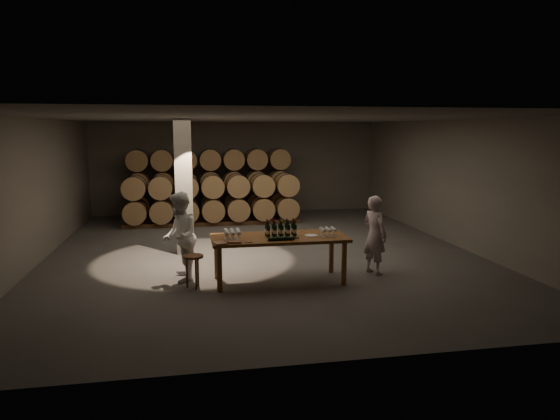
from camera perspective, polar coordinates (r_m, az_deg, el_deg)
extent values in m
plane|color=#4B4947|center=(12.23, -2.22, -4.74)|extent=(12.00, 12.00, 0.00)
plane|color=#605E59|center=(11.88, -2.32, 10.43)|extent=(12.00, 12.00, 0.00)
plane|color=#6B675B|center=(17.88, -5.02, 4.82)|extent=(10.00, 0.00, 10.00)
plane|color=#6B675B|center=(6.14, 5.76, -3.38)|extent=(10.00, 0.00, 10.00)
plane|color=#6B675B|center=(12.28, -26.04, 1.99)|extent=(0.00, 12.00, 12.00)
plane|color=#6B675B|center=(13.59, 19.12, 3.01)|extent=(0.00, 12.00, 12.00)
cube|color=gray|center=(12.03, -10.93, 2.62)|extent=(0.40, 0.40, 3.20)
cylinder|color=brown|center=(9.19, -6.94, -6.78)|extent=(0.10, 0.10, 0.84)
cylinder|color=brown|center=(9.61, 7.33, -6.07)|extent=(0.10, 0.10, 0.84)
cylinder|color=brown|center=(10.02, -7.24, -5.44)|extent=(0.10, 0.10, 0.84)
cylinder|color=brown|center=(10.41, 5.89, -4.87)|extent=(0.10, 0.10, 0.84)
cube|color=brown|center=(9.63, -0.11, -3.21)|extent=(2.60, 1.10, 0.06)
cube|color=#50301B|center=(16.91, -7.83, -0.73)|extent=(5.48, 0.10, 0.12)
cube|color=#50301B|center=(17.51, -7.92, -0.40)|extent=(5.48, 0.10, 0.12)
cylinder|color=#AB7D4D|center=(17.21, -15.71, 0.56)|extent=(0.70, 0.95, 0.70)
cylinder|color=black|center=(16.95, -15.79, 0.43)|extent=(0.73, 0.04, 0.73)
cylinder|color=black|center=(17.46, -15.64, 0.68)|extent=(0.73, 0.04, 0.73)
cylinder|color=#AB7D4D|center=(17.15, -13.12, 0.64)|extent=(0.70, 0.95, 0.70)
cylinder|color=black|center=(16.89, -13.16, 0.51)|extent=(0.73, 0.04, 0.73)
cylinder|color=black|center=(17.41, -13.08, 0.76)|extent=(0.73, 0.04, 0.73)
cylinder|color=#AB7D4D|center=(17.13, -10.51, 0.71)|extent=(0.70, 0.95, 0.70)
cylinder|color=black|center=(16.87, -10.51, 0.58)|extent=(0.73, 0.04, 0.73)
cylinder|color=black|center=(17.39, -10.52, 0.83)|extent=(0.73, 0.04, 0.73)
cylinder|color=#AB7D4D|center=(17.15, -7.91, 0.79)|extent=(0.70, 0.95, 0.70)
cylinder|color=black|center=(16.89, -7.87, 0.66)|extent=(0.73, 0.04, 0.73)
cylinder|color=black|center=(17.40, -7.95, 0.91)|extent=(0.73, 0.04, 0.73)
cylinder|color=#AB7D4D|center=(17.20, -5.31, 0.86)|extent=(0.70, 0.95, 0.70)
cylinder|color=black|center=(16.94, -5.23, 0.73)|extent=(0.73, 0.04, 0.73)
cylinder|color=black|center=(17.45, -5.39, 0.98)|extent=(0.73, 0.04, 0.73)
cylinder|color=#AB7D4D|center=(17.28, -2.74, 0.93)|extent=(0.70, 0.95, 0.70)
cylinder|color=black|center=(17.03, -2.62, 0.81)|extent=(0.73, 0.04, 0.73)
cylinder|color=black|center=(17.54, -2.85, 1.05)|extent=(0.73, 0.04, 0.73)
cylinder|color=#AB7D4D|center=(17.40, -0.19, 0.99)|extent=(0.70, 0.95, 0.70)
cylinder|color=black|center=(17.15, -0.04, 0.87)|extent=(0.73, 0.04, 0.73)
cylinder|color=black|center=(17.66, -0.34, 1.11)|extent=(0.73, 0.04, 0.73)
cylinder|color=#AB7D4D|center=(17.12, -15.82, 3.01)|extent=(0.70, 0.95, 0.70)
cylinder|color=black|center=(16.86, -15.90, 2.92)|extent=(0.73, 0.04, 0.73)
cylinder|color=black|center=(17.37, -15.74, 3.10)|extent=(0.73, 0.04, 0.73)
cylinder|color=#AB7D4D|center=(17.06, -13.21, 3.09)|extent=(0.70, 0.95, 0.70)
cylinder|color=black|center=(16.80, -13.25, 3.00)|extent=(0.73, 0.04, 0.73)
cylinder|color=black|center=(17.32, -13.17, 3.18)|extent=(0.73, 0.04, 0.73)
cylinder|color=#AB7D4D|center=(17.04, -10.59, 3.17)|extent=(0.70, 0.95, 0.70)
cylinder|color=black|center=(16.78, -10.59, 3.08)|extent=(0.73, 0.04, 0.73)
cylinder|color=black|center=(17.30, -10.59, 3.26)|extent=(0.73, 0.04, 0.73)
cylinder|color=#AB7D4D|center=(17.06, -7.96, 3.25)|extent=(0.70, 0.95, 0.70)
cylinder|color=black|center=(16.80, -7.92, 3.16)|extent=(0.73, 0.04, 0.73)
cylinder|color=black|center=(17.32, -8.00, 3.33)|extent=(0.73, 0.04, 0.73)
cylinder|color=#AB7D4D|center=(17.11, -5.35, 3.31)|extent=(0.70, 0.95, 0.70)
cylinder|color=black|center=(16.85, -5.27, 3.22)|extent=(0.73, 0.04, 0.73)
cylinder|color=black|center=(17.37, -5.43, 3.40)|extent=(0.73, 0.04, 0.73)
cylinder|color=#AB7D4D|center=(17.19, -2.75, 3.37)|extent=(0.70, 0.95, 0.70)
cylinder|color=black|center=(16.94, -2.64, 3.28)|extent=(0.73, 0.04, 0.73)
cylinder|color=black|center=(17.45, -2.87, 3.45)|extent=(0.73, 0.04, 0.73)
cylinder|color=#AB7D4D|center=(17.31, -0.19, 3.42)|extent=(0.70, 0.95, 0.70)
cylinder|color=black|center=(17.06, -0.04, 3.33)|extent=(0.73, 0.04, 0.73)
cylinder|color=black|center=(17.57, -0.34, 3.50)|extent=(0.73, 0.04, 0.73)
cylinder|color=#AB7D4D|center=(17.06, -15.93, 5.48)|extent=(0.70, 0.95, 0.70)
cylinder|color=black|center=(16.80, -16.01, 5.43)|extent=(0.73, 0.04, 0.73)
cylinder|color=black|center=(17.32, -15.85, 5.53)|extent=(0.73, 0.04, 0.73)
cylinder|color=#AB7D4D|center=(17.00, -13.30, 5.57)|extent=(0.70, 0.95, 0.70)
cylinder|color=black|center=(16.74, -13.34, 5.52)|extent=(0.73, 0.04, 0.73)
cylinder|color=black|center=(17.26, -13.26, 5.63)|extent=(0.73, 0.04, 0.73)
cylinder|color=#AB7D4D|center=(16.98, -10.66, 5.66)|extent=(0.70, 0.95, 0.70)
cylinder|color=black|center=(16.72, -10.66, 5.61)|extent=(0.73, 0.04, 0.73)
cylinder|color=black|center=(17.24, -10.66, 5.71)|extent=(0.73, 0.04, 0.73)
cylinder|color=#AB7D4D|center=(17.00, -8.02, 5.73)|extent=(0.70, 0.95, 0.70)
cylinder|color=black|center=(16.74, -7.98, 5.68)|extent=(0.73, 0.04, 0.73)
cylinder|color=black|center=(17.26, -8.06, 5.78)|extent=(0.73, 0.04, 0.73)
cylinder|color=#AB7D4D|center=(17.05, -5.38, 5.79)|extent=(0.70, 0.95, 0.70)
cylinder|color=black|center=(16.79, -5.30, 5.74)|extent=(0.73, 0.04, 0.73)
cylinder|color=black|center=(17.31, -5.46, 5.83)|extent=(0.73, 0.04, 0.73)
cylinder|color=#AB7D4D|center=(17.14, -2.77, 5.83)|extent=(0.70, 0.95, 0.70)
cylinder|color=black|center=(16.88, -2.65, 5.78)|extent=(0.73, 0.04, 0.73)
cylinder|color=black|center=(17.39, -2.89, 5.88)|extent=(0.73, 0.04, 0.73)
cylinder|color=#AB7D4D|center=(17.26, -0.19, 5.86)|extent=(0.70, 0.95, 0.70)
cylinder|color=black|center=(17.00, -0.04, 5.82)|extent=(0.73, 0.04, 0.73)
cylinder|color=black|center=(17.51, -0.34, 5.91)|extent=(0.73, 0.04, 0.73)
cube|color=#50301B|center=(15.54, -7.59, -1.60)|extent=(5.48, 0.10, 0.12)
cube|color=#50301B|center=(16.13, -7.70, -1.21)|extent=(5.48, 0.10, 0.12)
cylinder|color=#AB7D4D|center=(15.83, -16.16, -0.18)|extent=(0.70, 0.95, 0.70)
cylinder|color=black|center=(15.57, -16.25, -0.33)|extent=(0.73, 0.04, 0.73)
cylinder|color=black|center=(16.08, -16.07, -0.03)|extent=(0.73, 0.04, 0.73)
cylinder|color=#AB7D4D|center=(15.77, -13.34, -0.10)|extent=(0.70, 0.95, 0.70)
cylinder|color=black|center=(15.51, -13.39, -0.25)|extent=(0.73, 0.04, 0.73)
cylinder|color=black|center=(16.03, -13.30, 0.05)|extent=(0.73, 0.04, 0.73)
cylinder|color=#AB7D4D|center=(15.75, -10.51, -0.02)|extent=(0.70, 0.95, 0.70)
cylinder|color=black|center=(15.49, -10.51, -0.17)|extent=(0.73, 0.04, 0.73)
cylinder|color=black|center=(16.00, -10.51, 0.13)|extent=(0.73, 0.04, 0.73)
cylinder|color=#AB7D4D|center=(15.76, -7.67, 0.06)|extent=(0.70, 0.95, 0.70)
cylinder|color=black|center=(15.51, -7.63, -0.08)|extent=(0.73, 0.04, 0.73)
cylinder|color=black|center=(16.02, -7.72, 0.21)|extent=(0.73, 0.04, 0.73)
cylinder|color=#AB7D4D|center=(15.82, -4.85, 0.14)|extent=(0.70, 0.95, 0.70)
cylinder|color=black|center=(15.56, -4.76, 0.00)|extent=(0.73, 0.04, 0.73)
cylinder|color=black|center=(16.07, -4.94, 0.29)|extent=(0.73, 0.04, 0.73)
cylinder|color=#AB7D4D|center=(15.91, -2.06, 0.22)|extent=(0.70, 0.95, 0.70)
cylinder|color=black|center=(15.66, -1.92, 0.08)|extent=(0.73, 0.04, 0.73)
cylinder|color=black|center=(16.17, -2.19, 0.36)|extent=(0.73, 0.04, 0.73)
cylinder|color=#AB7D4D|center=(16.04, 0.70, 0.30)|extent=(0.70, 0.95, 0.70)
cylinder|color=black|center=(15.79, 0.88, 0.16)|extent=(0.73, 0.04, 0.73)
cylinder|color=black|center=(16.29, 0.52, 0.44)|extent=(0.73, 0.04, 0.73)
cylinder|color=#AB7D4D|center=(15.73, -16.28, 2.48)|extent=(0.70, 0.95, 0.70)
cylinder|color=black|center=(15.47, -16.38, 2.37)|extent=(0.73, 0.04, 0.73)
cylinder|color=black|center=(15.99, -16.19, 2.59)|extent=(0.73, 0.04, 0.73)
cylinder|color=#AB7D4D|center=(15.67, -13.44, 2.57)|extent=(0.70, 0.95, 0.70)
cylinder|color=black|center=(15.41, -13.49, 2.47)|extent=(0.73, 0.04, 0.73)
cylinder|color=black|center=(15.93, -13.40, 2.68)|extent=(0.73, 0.04, 0.73)
cylinder|color=#AB7D4D|center=(15.65, -10.59, 2.66)|extent=(0.70, 0.95, 0.70)
cylinder|color=black|center=(15.39, -10.59, 2.55)|extent=(0.73, 0.04, 0.73)
cylinder|color=black|center=(15.91, -10.59, 2.76)|extent=(0.73, 0.04, 0.73)
cylinder|color=#AB7D4D|center=(15.67, -7.73, 2.74)|extent=(0.70, 0.95, 0.70)
cylinder|color=black|center=(15.41, -7.68, 2.63)|extent=(0.73, 0.04, 0.73)
cylinder|color=black|center=(15.92, -7.78, 2.84)|extent=(0.73, 0.04, 0.73)
cylinder|color=#AB7D4D|center=(15.72, -4.89, 2.81)|extent=(0.70, 0.95, 0.70)
cylinder|color=black|center=(15.46, -4.79, 2.71)|extent=(0.73, 0.04, 0.73)
cylinder|color=black|center=(15.98, -4.98, 2.91)|extent=(0.73, 0.04, 0.73)
cylinder|color=#AB7D4D|center=(15.82, -2.07, 2.87)|extent=(0.70, 0.95, 0.70)
cylinder|color=black|center=(15.56, -1.93, 2.77)|extent=(0.73, 0.04, 0.73)
cylinder|color=black|center=(16.07, -2.21, 2.97)|extent=(0.73, 0.04, 0.73)
cylinder|color=#AB7D4D|center=(15.95, 0.71, 2.93)|extent=(0.70, 0.95, 0.70)
cylinder|color=black|center=(15.69, 0.89, 2.83)|extent=(0.73, 0.04, 0.73)
cylinder|color=black|center=(16.20, 0.53, 3.03)|extent=(0.73, 0.04, 0.73)
cylinder|color=black|center=(9.53, -1.36, -2.48)|extent=(0.08, 0.08, 0.22)
cylinder|color=silver|center=(9.53, -1.36, -2.54)|extent=(0.08, 0.08, 0.07)
cylinder|color=black|center=(9.50, -1.37, -1.57)|extent=(0.03, 0.03, 0.09)
cylinder|color=gold|center=(9.49, -1.37, -1.28)|extent=(0.03, 0.03, 0.02)
cylinder|color=black|center=(9.68, -1.50, -2.31)|extent=(0.08, 0.08, 0.22)
cylinder|color=silver|center=(9.68, -1.50, -2.36)|extent=(0.08, 0.08, 0.07)
cylinder|color=black|center=(9.65, -1.51, -1.41)|extent=(0.03, 0.03, 0.09)
cylinder|color=maroon|center=(9.64, -1.51, -1.12)|extent=(0.03, 0.03, 0.02)
cylinder|color=black|center=(9.55, -0.59, -2.45)|extent=(0.08, 0.08, 0.22)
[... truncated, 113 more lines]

